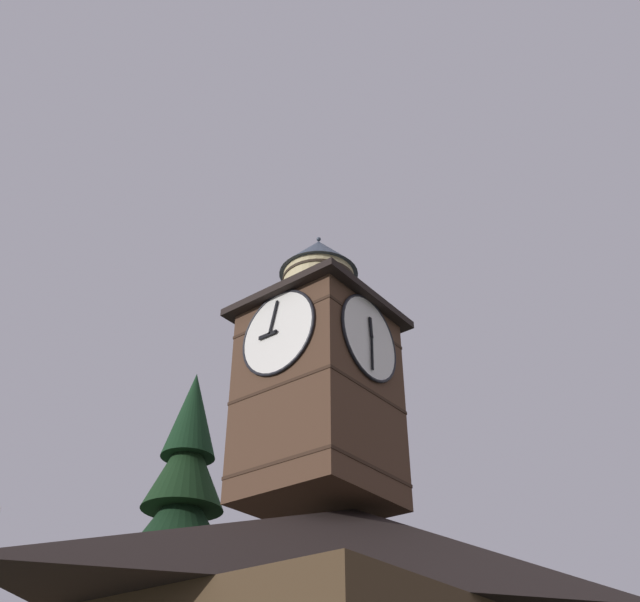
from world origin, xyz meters
TOP-DOWN VIEW (x-y plane):
  - clock_tower at (0.95, -3.67)m, footprint 4.60×4.60m

SIDE VIEW (x-z plane):
  - clock_tower at x=0.95m, z-range 7.76..17.62m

